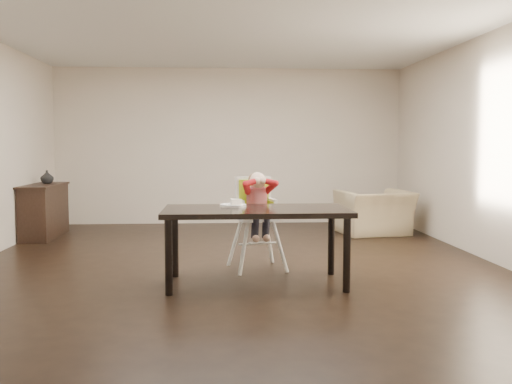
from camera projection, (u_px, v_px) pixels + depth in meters
The scene contains 8 objects.
ground at pixel (235, 264), 6.57m from camera, with size 7.00×7.00×0.00m, color black.
room_walls at pixel (235, 102), 6.42m from camera, with size 6.02×7.02×2.71m.
dining_table at pixel (256, 216), 5.57m from camera, with size 1.80×0.90×0.75m.
high_chair at pixel (256, 201), 6.28m from camera, with size 0.53×0.53×1.07m.
plate at pixel (234, 204), 5.73m from camera, with size 0.29×0.29×0.08m.
armchair at pixel (375, 205), 8.75m from camera, with size 1.03×0.67×0.90m, color tan.
sideboard at pixel (44, 211), 8.46m from camera, with size 0.44×1.26×0.79m.
vase at pixel (47, 177), 8.60m from camera, with size 0.19×0.20×0.19m, color #99999E.
Camera 1 is at (-0.17, -6.49, 1.36)m, focal length 40.00 mm.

